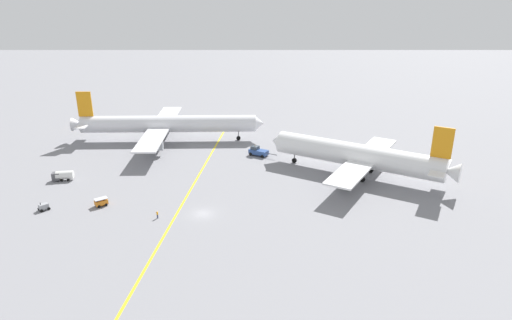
{
  "coord_description": "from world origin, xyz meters",
  "views": [
    {
      "loc": [
        11.01,
        -80.64,
        42.03
      ],
      "look_at": [
        10.56,
        21.11,
        4.0
      ],
      "focal_mm": 30.59,
      "sensor_mm": 36.0,
      "label": 1
    }
  ],
  "objects": [
    {
      "name": "ground_plane",
      "position": [
        0.0,
        0.0,
        0.0
      ],
      "size": [
        600.0,
        600.0,
        0.0
      ],
      "primitive_type": "plane",
      "color": "gray"
    },
    {
      "name": "gse_baggage_cart_near_cluster",
      "position": [
        -22.24,
        3.73,
        0.86
      ],
      "size": [
        3.13,
        2.88,
        1.71
      ],
      "color": "orange",
      "rests_on": "ground"
    },
    {
      "name": "gse_gpu_cart_small",
      "position": [
        -33.68,
        1.67,
        0.79
      ],
      "size": [
        2.61,
        2.62,
        1.9
      ],
      "color": "gray",
      "rests_on": "ground"
    },
    {
      "name": "airliner_at_gate_left",
      "position": [
        -16.47,
        49.22,
        5.29
      ],
      "size": [
        59.05,
        49.24,
        15.6
      ],
      "color": "silver",
      "rests_on": "ground"
    },
    {
      "name": "gse_fuel_bowser_stubby",
      "position": [
        -36.22,
        17.58,
        1.33
      ],
      "size": [
        5.13,
        2.62,
        2.4
      ],
      "color": "silver",
      "rests_on": "ground"
    },
    {
      "name": "taxiway_stripe",
      "position": [
        -4.45,
        10.0,
        0.0
      ],
      "size": [
        12.01,
        119.49,
        0.01
      ],
      "primitive_type": "cube",
      "rotation": [
        0.0,
        0.0,
        -0.1
      ],
      "color": "yellow",
      "rests_on": "ground"
    },
    {
      "name": "pushback_tug",
      "position": [
        11.62,
        35.56,
        1.23
      ],
      "size": [
        8.03,
        5.58,
        2.92
      ],
      "color": "#2D4C8C",
      "rests_on": "ground"
    },
    {
      "name": "airliner_being_pushed",
      "position": [
        36.24,
        20.95,
        5.23
      ],
      "size": [
        43.46,
        36.36,
        15.3
      ],
      "color": "white",
      "rests_on": "ground"
    },
    {
      "name": "ground_crew_marshaller_foreground",
      "position": [
        -8.98,
        -1.9,
        0.82
      ],
      "size": [
        0.5,
        0.36,
        1.58
      ],
      "color": "#2D3351",
      "rests_on": "ground"
    }
  ]
}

